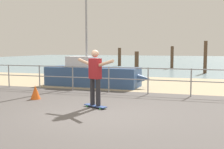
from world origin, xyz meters
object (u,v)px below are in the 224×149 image
sailboat (96,75)px  skateboarder (95,74)px  skateboard (95,106)px  traffic_cone (35,93)px

sailboat → skateboarder: 4.80m
skateboard → traffic_cone: (-2.48, 0.66, 0.18)m
skateboard → skateboarder: (0.00, -0.00, 0.95)m
skateboarder → traffic_cone: skateboarder is taller
sailboat → traffic_cone: (-0.79, -3.80, -0.27)m
sailboat → skateboarder: size_ratio=3.02×
sailboat → traffic_cone: sailboat is taller
traffic_cone → skateboarder: bearing=-15.0°
sailboat → traffic_cone: 3.89m
skateboarder → traffic_cone: size_ratio=3.30×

